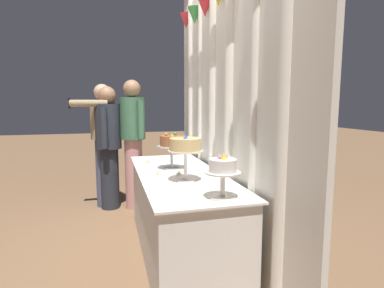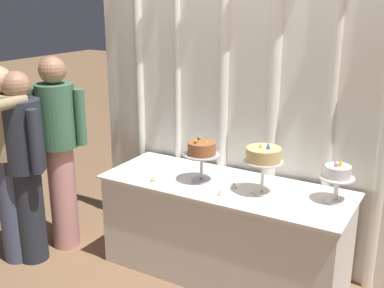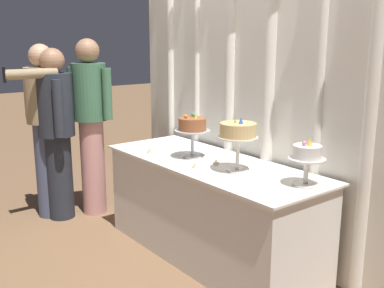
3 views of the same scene
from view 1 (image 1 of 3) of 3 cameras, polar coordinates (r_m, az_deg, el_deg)
name	(u,v)px [view 1 (image 1 of 3)]	position (r m, az deg, el deg)	size (l,w,h in m)	color
ground_plane	(169,255)	(2.92, -4.36, -19.79)	(24.00, 24.00, 0.00)	#846042
draped_curtain	(224,96)	(2.71, 5.88, 8.83)	(2.77, 0.16, 2.70)	white
cake_table	(179,214)	(2.79, -2.37, -12.77)	(1.86, 0.70, 0.74)	white
cake_display_leftmost	(172,143)	(2.81, -3.79, 0.16)	(0.27, 0.27, 0.34)	#B2B2B7
cake_display_center	(185,147)	(2.34, -1.23, -0.51)	(0.27, 0.27, 0.38)	silver
cake_display_rightmost	(223,170)	(1.94, 5.70, -4.81)	(0.23, 0.23, 0.30)	silver
tealight_far_left	(148,162)	(3.12, -8.16, -3.36)	(0.05, 0.05, 0.04)	beige
tealight_near_left	(158,174)	(2.59, -6.33, -5.60)	(0.04, 0.04, 0.03)	beige
tealight_near_right	(179,174)	(2.60, -2.43, -5.53)	(0.05, 0.05, 0.04)	beige
guest_man_dark_suit	(133,138)	(3.96, -10.82, 1.04)	(0.44, 0.41, 1.63)	#D6938E
guest_girl_blue_dress	(103,139)	(4.14, -16.07, 0.81)	(0.46, 0.58, 1.58)	#4C5675
guest_man_pink_jacket	(109,143)	(4.02, -15.14, 0.26)	(0.48, 0.39, 1.55)	#282D38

